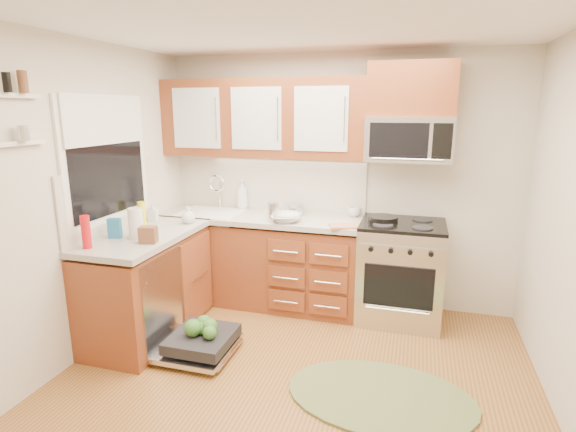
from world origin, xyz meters
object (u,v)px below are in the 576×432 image
(rug, at_px, (381,396))
(bowl_a, at_px, (285,219))
(sink, at_px, (211,224))
(cup, at_px, (354,212))
(cutting_board, at_px, (345,226))
(bowl_b, at_px, (288,217))
(microwave, at_px, (409,139))
(paper_towel_roll, at_px, (136,223))
(dishwasher, at_px, (198,343))
(skillet, at_px, (383,219))
(upper_cabinets, at_px, (262,118))
(stock_pot, at_px, (294,209))
(range, at_px, (400,272))

(rug, xyz_separation_m, bowl_a, (-1.03, 1.11, 0.95))
(sink, relative_size, cup, 5.03)
(cutting_board, height_order, bowl_b, bowl_b)
(microwave, bearing_deg, cup, 168.23)
(rug, bearing_deg, paper_towel_roll, 173.19)
(bowl_a, xyz_separation_m, cup, (0.60, 0.40, 0.02))
(cutting_board, bearing_deg, dishwasher, -138.50)
(bowl_a, height_order, bowl_b, bowl_b)
(cutting_board, bearing_deg, skillet, 32.60)
(upper_cabinets, height_order, bowl_a, upper_cabinets)
(stock_pot, xyz_separation_m, bowl_a, (-0.01, -0.30, -0.02))
(microwave, height_order, bowl_a, microwave)
(cup, bearing_deg, rug, -74.11)
(dishwasher, distance_m, paper_towel_roll, 1.11)
(sink, bearing_deg, upper_cabinets, 16.45)
(bowl_b, bearing_deg, rug, -48.40)
(dishwasher, xyz_separation_m, cup, (1.06, 1.35, 0.87))
(sink, height_order, stock_pot, stock_pot)
(sink, distance_m, bowl_a, 0.88)
(upper_cabinets, height_order, cup, upper_cabinets)
(sink, height_order, dishwasher, sink)
(microwave, xyz_separation_m, cutting_board, (-0.50, -0.33, -0.77))
(paper_towel_roll, bearing_deg, microwave, 29.01)
(range, bearing_deg, bowl_a, -170.52)
(cutting_board, bearing_deg, range, 22.78)
(rug, xyz_separation_m, bowl_b, (-1.00, 1.13, 0.96))
(rug, relative_size, cup, 10.66)
(rug, xyz_separation_m, paper_towel_roll, (-2.05, 0.24, 1.04))
(dishwasher, xyz_separation_m, bowl_a, (0.46, 0.95, 0.86))
(sink, bearing_deg, bowl_b, -9.61)
(microwave, distance_m, rug, 2.20)
(sink, relative_size, bowl_b, 2.42)
(cutting_board, distance_m, bowl_a, 0.58)
(paper_towel_roll, height_order, bowl_a, paper_towel_roll)
(bowl_b, relative_size, cup, 2.07)
(bowl_a, bearing_deg, dishwasher, -115.91)
(bowl_b, bearing_deg, paper_towel_roll, -139.72)
(bowl_b, bearing_deg, cup, 33.37)
(range, xyz_separation_m, stock_pot, (-1.07, 0.12, 0.51))
(microwave, relative_size, stock_pot, 3.91)
(cup, bearing_deg, microwave, -11.77)
(range, bearing_deg, microwave, 90.00)
(skillet, bearing_deg, cutting_board, -147.40)
(range, xyz_separation_m, rug, (-0.05, -1.29, -0.46))
(rug, height_order, bowl_b, bowl_b)
(rug, height_order, paper_towel_roll, paper_towel_roll)
(upper_cabinets, relative_size, bowl_b, 8.01)
(cutting_board, relative_size, bowl_b, 1.09)
(upper_cabinets, distance_m, sink, 1.21)
(microwave, relative_size, dishwasher, 1.09)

